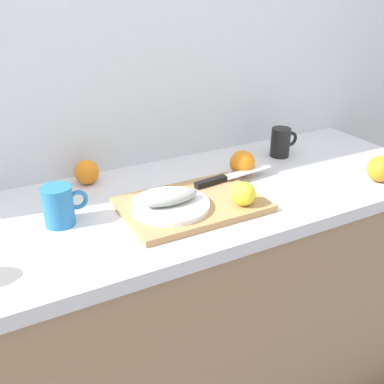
% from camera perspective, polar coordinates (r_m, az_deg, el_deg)
% --- Properties ---
extents(back_wall, '(3.20, 0.05, 2.50)m').
position_cam_1_polar(back_wall, '(1.46, -11.76, 15.98)').
color(back_wall, silver).
rests_on(back_wall, ground_plane).
extents(kitchen_counter, '(2.00, 0.60, 0.90)m').
position_cam_1_polar(kitchen_counter, '(1.53, -5.18, -16.81)').
color(kitchen_counter, '#9E7A56').
rests_on(kitchen_counter, ground_plane).
extents(cutting_board, '(0.40, 0.27, 0.02)m').
position_cam_1_polar(cutting_board, '(1.25, 0.00, -1.65)').
color(cutting_board, tan).
rests_on(cutting_board, kitchen_counter).
extents(white_plate, '(0.22, 0.22, 0.01)m').
position_cam_1_polar(white_plate, '(1.21, -2.80, -1.75)').
color(white_plate, white).
rests_on(white_plate, cutting_board).
extents(fish_fillet, '(0.16, 0.07, 0.04)m').
position_cam_1_polar(fish_fillet, '(1.20, -2.82, -0.67)').
color(fish_fillet, '#999E99').
rests_on(fish_fillet, white_plate).
extents(chef_knife, '(0.29, 0.06, 0.02)m').
position_cam_1_polar(chef_knife, '(1.37, 4.26, 1.82)').
color(chef_knife, silver).
rests_on(chef_knife, cutting_board).
extents(lemon_0, '(0.07, 0.07, 0.07)m').
position_cam_1_polar(lemon_0, '(1.22, 6.66, -0.23)').
color(lemon_0, yellow).
rests_on(lemon_0, cutting_board).
extents(coffee_mug_0, '(0.11, 0.07, 0.11)m').
position_cam_1_polar(coffee_mug_0, '(1.64, 11.46, 6.35)').
color(coffee_mug_0, black).
rests_on(coffee_mug_0, kitchen_counter).
extents(coffee_mug_1, '(0.12, 0.08, 0.11)m').
position_cam_1_polar(coffee_mug_1, '(1.20, -16.82, -1.69)').
color(coffee_mug_1, '#2672B2').
rests_on(coffee_mug_1, kitchen_counter).
extents(orange_0, '(0.08, 0.08, 0.08)m').
position_cam_1_polar(orange_0, '(1.53, 23.18, 2.77)').
color(orange_0, orange).
rests_on(orange_0, kitchen_counter).
extents(orange_1, '(0.08, 0.08, 0.08)m').
position_cam_1_polar(orange_1, '(1.43, -13.49, 2.51)').
color(orange_1, orange).
rests_on(orange_1, kitchen_counter).
extents(orange_2, '(0.08, 0.08, 0.08)m').
position_cam_1_polar(orange_2, '(1.46, 6.52, 3.75)').
color(orange_2, orange).
rests_on(orange_2, kitchen_counter).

